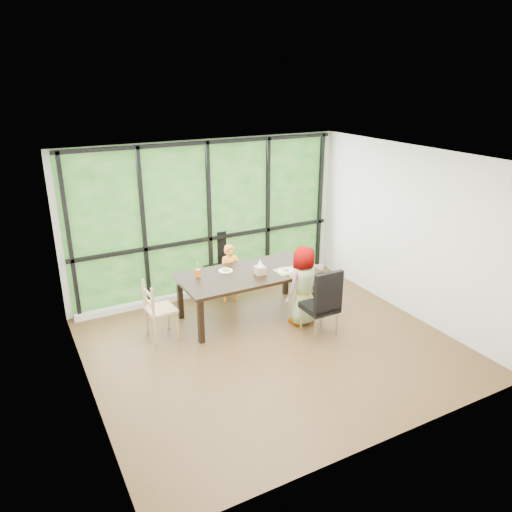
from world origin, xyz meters
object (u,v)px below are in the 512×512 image
object	(u,v)px
chair_interior_leather	(320,302)
child_toddler	(230,273)
dining_table	(248,294)
plate_far	(226,271)
plate_near	(285,271)
white_mug	(300,258)
tissue_box	(260,270)
chair_window_leather	(218,264)
green_cup	(307,266)
chair_end_beech	(161,309)
child_older	(302,286)
orange_cup	(198,273)

from	to	relation	value
chair_interior_leather	child_toddler	world-z (taller)	chair_interior_leather
dining_table	plate_far	distance (m)	0.52
plate_near	white_mug	distance (m)	0.54
chair_interior_leather	tissue_box	size ratio (longest dim) A/B	7.08
chair_window_leather	green_cup	xyz separation A→B (m)	(0.96, -1.36, 0.27)
chair_end_beech	tissue_box	distance (m)	1.64
child_toddler	plate_far	distance (m)	0.56
chair_window_leather	child_older	bearing A→B (deg)	-63.48
plate_far	green_cup	size ratio (longest dim) A/B	1.94
plate_near	orange_cup	size ratio (longest dim) A/B	2.03
orange_cup	tissue_box	bearing A→B (deg)	-21.82
dining_table	child_older	world-z (taller)	child_older
chair_end_beech	white_mug	size ratio (longest dim) A/B	10.81
plate_far	chair_window_leather	bearing A→B (deg)	74.93
child_older	green_cup	bearing A→B (deg)	-146.97
green_cup	tissue_box	xyz separation A→B (m)	(-0.75, 0.18, 0.01)
tissue_box	orange_cup	bearing A→B (deg)	158.18
chair_interior_leather	orange_cup	xyz separation A→B (m)	(-1.40, 1.28, 0.27)
plate_far	white_mug	xyz separation A→B (m)	(1.30, -0.15, 0.03)
green_cup	chair_window_leather	bearing A→B (deg)	125.13
chair_end_beech	plate_far	world-z (taller)	chair_end_beech
chair_interior_leather	green_cup	distance (m)	0.83
chair_window_leather	chair_end_beech	size ratio (longest dim) A/B	1.20
dining_table	plate_near	distance (m)	0.72
plate_near	white_mug	bearing A→B (deg)	32.08
chair_end_beech	plate_near	bearing A→B (deg)	-99.35
green_cup	tissue_box	distance (m)	0.77
chair_window_leather	orange_cup	bearing A→B (deg)	-126.45
chair_interior_leather	dining_table	bearing A→B (deg)	-58.45
child_toddler	child_older	size ratio (longest dim) A/B	0.81
child_older	chair_end_beech	bearing A→B (deg)	-30.73
plate_far	tissue_box	xyz separation A→B (m)	(0.43, -0.36, 0.06)
plate_near	tissue_box	distance (m)	0.42
child_toddler	dining_table	bearing A→B (deg)	-75.04
chair_end_beech	child_toddler	distance (m)	1.58
chair_window_leather	plate_near	world-z (taller)	chair_window_leather
plate_far	plate_near	xyz separation A→B (m)	(0.84, -0.44, 0.00)
dining_table	child_older	xyz separation A→B (m)	(0.64, -0.60, 0.25)
chair_window_leather	chair_end_beech	distance (m)	1.74
dining_table	tissue_box	size ratio (longest dim) A/B	14.21
child_toddler	plate_near	distance (m)	1.06
child_toddler	green_cup	distance (m)	1.35
orange_cup	tissue_box	distance (m)	0.97
plate_near	green_cup	xyz separation A→B (m)	(0.34, -0.10, 0.05)
chair_window_leather	white_mug	xyz separation A→B (m)	(1.08, -0.97, 0.25)
green_cup	plate_near	bearing A→B (deg)	163.02
plate_near	green_cup	size ratio (longest dim) A/B	2.06
white_mug	child_toddler	bearing A→B (deg)	150.76
chair_end_beech	white_mug	xyz separation A→B (m)	(2.46, 0.07, 0.34)
chair_end_beech	plate_far	distance (m)	1.22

